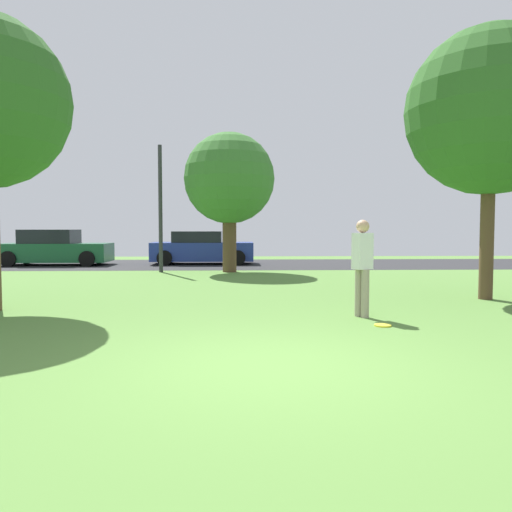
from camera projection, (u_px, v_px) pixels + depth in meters
name	position (u px, v px, depth m)	size (l,w,h in m)	color
ground_plane	(272.00, 366.00, 5.63)	(44.00, 44.00, 0.00)	#547F38
road_strip	(247.00, 264.00, 21.60)	(44.00, 6.40, 0.01)	#28282B
oak_tree_left	(490.00, 112.00, 10.73)	(3.61, 3.61, 5.91)	brown
oak_tree_center	(229.00, 179.00, 17.62)	(3.23, 3.23, 4.96)	brown
person_catcher	(362.00, 263.00, 8.71)	(0.39, 0.35, 1.71)	gray
frisbee_disc	(383.00, 325.00, 7.93)	(0.27, 0.27, 0.03)	yellow
parked_car_green	(54.00, 249.00, 21.00)	(4.52, 1.99, 1.51)	#195633
parked_car_blue	(202.00, 249.00, 21.70)	(4.39, 2.04, 1.43)	#233893
street_lamp_post	(160.00, 209.00, 17.56)	(0.14, 0.14, 4.50)	#2D2D33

